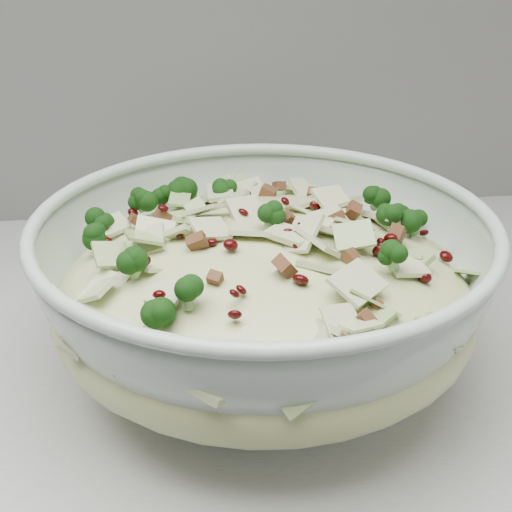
{
  "coord_description": "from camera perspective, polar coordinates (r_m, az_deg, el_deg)",
  "views": [
    {
      "loc": [
        0.4,
        1.09,
        1.28
      ],
      "look_at": [
        0.47,
        1.61,
        1.01
      ],
      "focal_mm": 50.0,
      "sensor_mm": 36.0,
      "label": 1
    }
  ],
  "objects": [
    {
      "name": "salad",
      "position": [
        0.59,
        0.63,
        -1.02
      ],
      "size": [
        0.47,
        0.47,
        0.15
      ],
      "rotation": [
        0.0,
        0.0,
        -0.45
      ],
      "color": "beige",
      "rests_on": "mixing_bowl"
    },
    {
      "name": "mixing_bowl",
      "position": [
        0.6,
        0.61,
        -3.1
      ],
      "size": [
        0.43,
        0.43,
        0.15
      ],
      "rotation": [
        0.0,
        0.0,
        -0.16
      ],
      "color": "#B2C4B8",
      "rests_on": "counter"
    }
  ]
}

